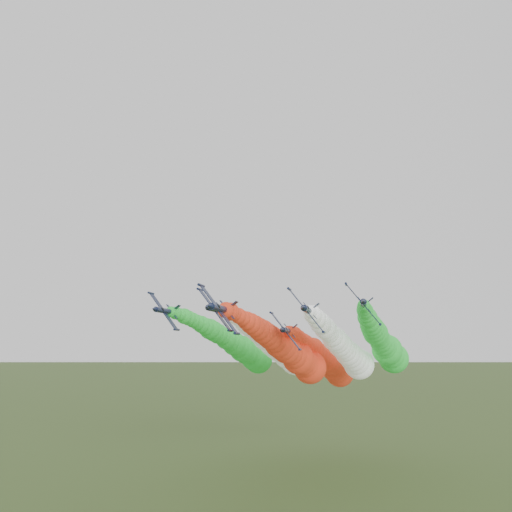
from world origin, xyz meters
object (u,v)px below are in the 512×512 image
(jet_outer_right, at_px, (383,344))
(jet_trail, at_px, (327,361))
(jet_inner_left, at_px, (280,348))
(jet_inner_right, at_px, (345,350))
(jet_lead, at_px, (290,352))
(jet_outer_left, at_px, (238,347))

(jet_outer_right, distance_m, jet_trail, 19.68)
(jet_inner_left, relative_size, jet_inner_right, 0.99)
(jet_inner_left, relative_size, jet_trail, 0.99)
(jet_inner_right, height_order, jet_outer_right, jet_outer_right)
(jet_lead, bearing_deg, jet_outer_right, 41.31)
(jet_inner_right, distance_m, jet_outer_right, 12.17)
(jet_inner_left, xyz_separation_m, jet_outer_right, (26.70, 6.92, 1.12))
(jet_inner_right, height_order, jet_trail, jet_inner_right)
(jet_inner_left, relative_size, jet_outer_left, 0.99)
(jet_lead, bearing_deg, jet_inner_right, 44.79)
(jet_inner_right, bearing_deg, jet_outer_left, 161.50)
(jet_outer_left, relative_size, jet_trail, 1.00)
(jet_inner_left, bearing_deg, jet_trail, 58.11)
(jet_inner_right, relative_size, jet_outer_right, 1.00)
(jet_outer_left, bearing_deg, jet_lead, -50.98)
(jet_inner_right, distance_m, jet_trail, 19.06)
(jet_trail, bearing_deg, jet_outer_left, -163.14)
(jet_inner_left, xyz_separation_m, jet_trail, (10.89, 17.50, -3.92))
(jet_inner_right, bearing_deg, jet_inner_left, 179.24)
(jet_inner_left, height_order, jet_outer_right, jet_outer_right)
(jet_inner_left, bearing_deg, jet_lead, -70.00)
(jet_lead, xyz_separation_m, jet_inner_left, (-4.56, 12.53, 0.85))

